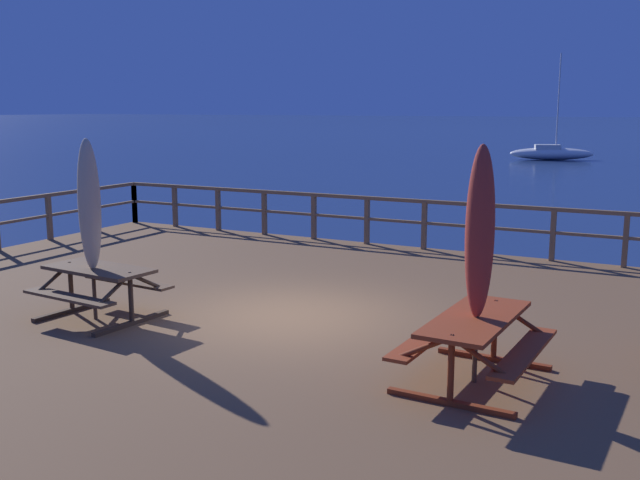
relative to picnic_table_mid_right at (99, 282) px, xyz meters
The scene contains 8 objects.
ground_plane 3.13m from the picnic_table_mid_right, 30.23° to the left, with size 600.00×600.00×0.00m, color navy.
wooden_deck 2.98m from the picnic_table_mid_right, 30.23° to the left, with size 16.64×12.03×0.80m, color brown.
railing_waterside_far 7.68m from the picnic_table_mid_right, 71.50° to the left, with size 16.44×0.10×1.09m.
picnic_table_mid_right is the anchor object (origin of this frame).
picnic_table_back_right 5.59m from the picnic_table_mid_right, ahead, with size 1.47×1.97×0.78m.
patio_umbrella_tall_back_left 1.13m from the picnic_table_mid_right, 117.63° to the right, with size 0.32×0.32×2.64m.
patio_umbrella_short_front 5.72m from the picnic_table_mid_right, ahead, with size 0.32×0.32×2.68m.
sailboat_distant 48.77m from the picnic_table_mid_right, 92.58° to the left, with size 6.23×3.45×7.72m.
Camera 1 is at (5.23, -9.24, 3.87)m, focal length 41.27 mm.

